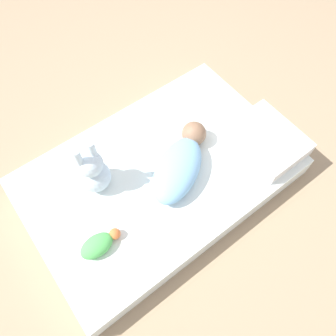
{
  "coord_description": "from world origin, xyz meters",
  "views": [
    {
      "loc": [
        -0.45,
        -0.67,
        1.61
      ],
      "look_at": [
        0.03,
        -0.04,
        0.19
      ],
      "focal_mm": 35.0,
      "sensor_mm": 36.0,
      "label": 1
    }
  ],
  "objects_px": {
    "pillow": "(267,140)",
    "bunny_plush": "(93,172)",
    "turtle_plush": "(99,244)",
    "swaddled_baby": "(180,163)"
  },
  "relations": [
    {
      "from": "swaddled_baby",
      "to": "bunny_plush",
      "type": "xyz_separation_m",
      "value": [
        -0.38,
        0.19,
        0.06
      ]
    },
    {
      "from": "turtle_plush",
      "to": "swaddled_baby",
      "type": "bearing_deg",
      "value": 10.18
    },
    {
      "from": "pillow",
      "to": "bunny_plush",
      "type": "xyz_separation_m",
      "value": [
        -0.83,
        0.34,
        0.08
      ]
    },
    {
      "from": "pillow",
      "to": "bunny_plush",
      "type": "height_order",
      "value": "bunny_plush"
    },
    {
      "from": "pillow",
      "to": "turtle_plush",
      "type": "distance_m",
      "value": 0.99
    },
    {
      "from": "bunny_plush",
      "to": "turtle_plush",
      "type": "distance_m",
      "value": 0.33
    },
    {
      "from": "bunny_plush",
      "to": "turtle_plush",
      "type": "height_order",
      "value": "bunny_plush"
    },
    {
      "from": "bunny_plush",
      "to": "turtle_plush",
      "type": "relative_size",
      "value": 1.68
    },
    {
      "from": "swaddled_baby",
      "to": "turtle_plush",
      "type": "height_order",
      "value": "swaddled_baby"
    },
    {
      "from": "swaddled_baby",
      "to": "turtle_plush",
      "type": "distance_m",
      "value": 0.55
    }
  ]
}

